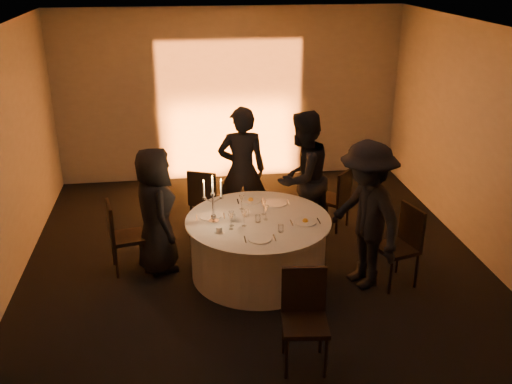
{
  "coord_description": "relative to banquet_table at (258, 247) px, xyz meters",
  "views": [
    {
      "loc": [
        -0.9,
        -6.28,
        3.8
      ],
      "look_at": [
        0.0,
        0.2,
        1.05
      ],
      "focal_mm": 40.0,
      "sensor_mm": 36.0,
      "label": 1
    }
  ],
  "objects": [
    {
      "name": "floor",
      "position": [
        0.0,
        0.0,
        -0.38
      ],
      "size": [
        7.0,
        7.0,
        0.0
      ],
      "primitive_type": "plane",
      "color": "black",
      "rests_on": "ground"
    },
    {
      "name": "wine_glass_a",
      "position": [
        -0.17,
        0.32,
        0.52
      ],
      "size": [
        0.07,
        0.07,
        0.19
      ],
      "color": "silver",
      "rests_on": "banquet_table"
    },
    {
      "name": "guest_back_right",
      "position": [
        0.73,
        0.87,
        0.56
      ],
      "size": [
        1.16,
        1.13,
        1.88
      ],
      "primitive_type": "imported",
      "rotation": [
        0.0,
        0.0,
        -2.44
      ],
      "color": "black",
      "rests_on": "floor"
    },
    {
      "name": "tumbler_a",
      "position": [
        -0.13,
        0.11,
        0.43
      ],
      "size": [
        0.07,
        0.07,
        0.09
      ],
      "primitive_type": "cylinder",
      "color": "silver",
      "rests_on": "banquet_table"
    },
    {
      "name": "chair_back_right",
      "position": [
        1.33,
        1.14,
        0.13
      ],
      "size": [
        0.57,
        0.57,
        0.92
      ],
      "rotation": [
        0.0,
        0.0,
        -2.32
      ],
      "color": "black",
      "rests_on": "floor"
    },
    {
      "name": "plate_left",
      "position": [
        -0.58,
        0.14,
        0.39
      ],
      "size": [
        0.36,
        0.27,
        0.01
      ],
      "color": "white",
      "rests_on": "banquet_table"
    },
    {
      "name": "tumbler_d",
      "position": [
        -0.31,
        -0.01,
        0.43
      ],
      "size": [
        0.07,
        0.07,
        0.09
      ],
      "primitive_type": "cylinder",
      "color": "silver",
      "rests_on": "banquet_table"
    },
    {
      "name": "chair_left",
      "position": [
        -1.71,
        0.33,
        0.15
      ],
      "size": [
        0.49,
        0.49,
        0.95
      ],
      "rotation": [
        0.0,
        0.0,
        1.78
      ],
      "color": "black",
      "rests_on": "floor"
    },
    {
      "name": "wine_glass_f",
      "position": [
        -0.34,
        -0.14,
        0.52
      ],
      "size": [
        0.07,
        0.07,
        0.19
      ],
      "color": "silver",
      "rests_on": "banquet_table"
    },
    {
      "name": "plate_back_right",
      "position": [
        0.29,
        0.44,
        0.39
      ],
      "size": [
        0.35,
        0.29,
        0.01
      ],
      "color": "white",
      "rests_on": "banquet_table"
    },
    {
      "name": "wall_back",
      "position": [
        0.0,
        3.5,
        1.12
      ],
      "size": [
        7.0,
        0.0,
        7.0
      ],
      "primitive_type": "plane",
      "rotation": [
        1.57,
        0.0,
        0.0
      ],
      "color": "#A49F98",
      "rests_on": "floor"
    },
    {
      "name": "guest_back_left",
      "position": [
        -0.05,
        1.27,
        0.55
      ],
      "size": [
        0.7,
        0.48,
        1.87
      ],
      "primitive_type": "imported",
      "rotation": [
        0.0,
        0.0,
        3.1
      ],
      "color": "black",
      "rests_on": "floor"
    },
    {
      "name": "candelabra",
      "position": [
        -0.55,
        0.0,
        0.6
      ],
      "size": [
        0.26,
        0.12,
        0.61
      ],
      "color": "silver",
      "rests_on": "banquet_table"
    },
    {
      "name": "plate_back_left",
      "position": [
        -0.02,
        0.56,
        0.4
      ],
      "size": [
        0.36,
        0.25,
        0.08
      ],
      "color": "white",
      "rests_on": "banquet_table"
    },
    {
      "name": "uplighter_fixture",
      "position": [
        0.0,
        3.2,
        -0.33
      ],
      "size": [
        0.25,
        0.12,
        0.1
      ],
      "primitive_type": "cube",
      "color": "black",
      "rests_on": "floor"
    },
    {
      "name": "wall_right",
      "position": [
        3.0,
        0.0,
        1.12
      ],
      "size": [
        0.0,
        7.0,
        7.0
      ],
      "primitive_type": "plane",
      "rotation": [
        1.57,
        0.0,
        -1.57
      ],
      "color": "#A49F98",
      "rests_on": "floor"
    },
    {
      "name": "guest_right",
      "position": [
        1.23,
        -0.39,
        0.54
      ],
      "size": [
        1.01,
        1.34,
        1.84
      ],
      "primitive_type": "imported",
      "rotation": [
        0.0,
        0.0,
        -1.26
      ],
      "color": "black",
      "rests_on": "floor"
    },
    {
      "name": "coffee_cup",
      "position": [
        -0.5,
        -0.28,
        0.42
      ],
      "size": [
        0.11,
        0.11,
        0.07
      ],
      "color": "white",
      "rests_on": "banquet_table"
    },
    {
      "name": "plate_right",
      "position": [
        0.55,
        -0.17,
        0.4
      ],
      "size": [
        0.36,
        0.28,
        0.08
      ],
      "color": "white",
      "rests_on": "banquet_table"
    },
    {
      "name": "wine_glass_e",
      "position": [
        -0.36,
        -0.22,
        0.52
      ],
      "size": [
        0.07,
        0.07,
        0.19
      ],
      "color": "silver",
      "rests_on": "banquet_table"
    },
    {
      "name": "chair_right",
      "position": [
        1.71,
        -0.43,
        0.18
      ],
      "size": [
        0.54,
        0.54,
        1.01
      ],
      "rotation": [
        0.0,
        0.0,
        -1.3
      ],
      "color": "black",
      "rests_on": "floor"
    },
    {
      "name": "banquet_table",
      "position": [
        0.0,
        0.0,
        0.0
      ],
      "size": [
        1.8,
        1.8,
        0.77
      ],
      "color": "black",
      "rests_on": "floor"
    },
    {
      "name": "guest_left",
      "position": [
        -1.26,
        0.32,
        0.44
      ],
      "size": [
        0.71,
        0.91,
        1.64
      ],
      "primitive_type": "imported",
      "rotation": [
        0.0,
        0.0,
        1.82
      ],
      "color": "black",
      "rests_on": "floor"
    },
    {
      "name": "plate_front",
      "position": [
        -0.06,
        -0.52,
        0.39
      ],
      "size": [
        0.36,
        0.28,
        0.01
      ],
      "color": "white",
      "rests_on": "banquet_table"
    },
    {
      "name": "wine_glass_b",
      "position": [
        0.09,
        -0.03,
        0.52
      ],
      "size": [
        0.07,
        0.07,
        0.19
      ],
      "color": "silver",
      "rests_on": "banquet_table"
    },
    {
      "name": "chair_back_left",
      "position": [
        -0.59,
        1.33,
        0.16
      ],
      "size": [
        0.55,
        0.55,
        0.96
      ],
      "rotation": [
        0.0,
        0.0,
        2.76
      ],
      "color": "black",
      "rests_on": "floor"
    },
    {
      "name": "tumbler_c",
      "position": [
        0.21,
        -0.38,
        0.43
      ],
      "size": [
        0.07,
        0.07,
        0.09
      ],
      "primitive_type": "cylinder",
      "color": "silver",
      "rests_on": "banquet_table"
    },
    {
      "name": "chair_front",
      "position": [
        0.21,
        -1.72,
        0.18
      ],
      "size": [
        0.49,
        0.49,
        1.0
      ],
      "rotation": [
        0.0,
        0.0,
        -0.11
      ],
      "color": "black",
      "rests_on": "floor"
    },
    {
      "name": "ceiling",
      "position": [
        0.0,
        0.0,
        2.62
      ],
      "size": [
        7.0,
        7.0,
        0.0
      ],
      "primitive_type": "plane",
      "rotation": [
        3.14,
        0.0,
        0.0
      ],
      "color": "silver",
      "rests_on": "wall_back"
    },
    {
      "name": "wine_glass_c",
      "position": [
        0.09,
        0.13,
        0.52
      ],
      "size": [
        0.07,
        0.07,
        0.19
      ],
      "color": "silver",
      "rests_on": "banquet_table"
    },
    {
      "name": "tumbler_b",
      "position": [
        -0.02,
        -0.08,
        0.43
      ],
      "size": [
        0.07,
        0.07,
        0.09
      ],
      "primitive_type": "cylinder",
      "color": "silver",
      "rests_on": "banquet_table"
    },
    {
      "name": "wine_glass_d",
      "position": [
        -0.2,
        -0.17,
        0.52
      ],
      "size": [
        0.07,
        0.07,
        0.19
      ],
      "color": "silver",
      "rests_on": "banquet_table"
    },
    {
      "name": "wall_front",
      "position": [
        0.0,
        -3.5,
        1.12
      ],
      "size": [
        7.0,
        0.0,
        7.0
      ],
      "primitive_type": "plane",
      "rotation": [
        -1.57,
        0.0,
        0.0
      ],
      "color": "#A49F98",
      "rests_on": "floor"
    }
  ]
}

